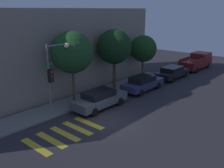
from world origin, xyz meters
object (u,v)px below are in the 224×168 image
at_px(sedan_near_corner, 100,99).
at_px(tree_near_corner, 72,52).
at_px(traffic_light_pole, 54,69).
at_px(tree_midblock, 114,47).
at_px(sedan_middle, 143,83).
at_px(sedan_far_end, 172,72).
at_px(tree_far_end, 143,49).
at_px(pickup_truck, 197,61).

distance_m(sedan_near_corner, tree_near_corner, 4.15).
height_order(traffic_light_pole, tree_near_corner, tree_near_corner).
bearing_deg(tree_midblock, sedan_middle, -60.76).
distance_m(sedan_far_end, tree_far_end, 4.18).
distance_m(sedan_middle, sedan_far_end, 5.65).
xyz_separation_m(traffic_light_pole, tree_midblock, (7.48, 1.10, 0.61)).
height_order(tree_near_corner, tree_midblock, tree_near_corner).
xyz_separation_m(tree_midblock, tree_far_end, (4.68, 0.00, -0.71)).
bearing_deg(traffic_light_pole, sedan_near_corner, -22.48).
xyz_separation_m(sedan_near_corner, tree_far_end, (9.10, 2.36, 2.54)).
bearing_deg(traffic_light_pole, tree_far_end, 5.15).
xyz_separation_m(sedan_near_corner, sedan_middle, (5.74, 0.00, -0.01)).
distance_m(traffic_light_pole, sedan_middle, 9.28).
distance_m(sedan_near_corner, sedan_middle, 5.74).
height_order(pickup_truck, tree_midblock, tree_midblock).
xyz_separation_m(sedan_far_end, pickup_truck, (6.37, 0.00, 0.24)).
bearing_deg(tree_midblock, pickup_truck, -10.05).
bearing_deg(sedan_middle, sedan_far_end, -0.00).
height_order(traffic_light_pole, sedan_near_corner, traffic_light_pole).
xyz_separation_m(sedan_far_end, tree_near_corner, (-11.93, 2.36, 3.40)).
height_order(sedan_near_corner, tree_midblock, tree_midblock).
bearing_deg(sedan_middle, tree_far_end, 35.13).
bearing_deg(sedan_near_corner, pickup_truck, 0.00).
height_order(sedan_far_end, pickup_truck, pickup_truck).
relative_size(traffic_light_pole, tree_midblock, 0.91).
distance_m(sedan_far_end, tree_near_corner, 12.63).
relative_size(traffic_light_pole, pickup_truck, 0.90).
bearing_deg(tree_near_corner, traffic_light_pole, -156.52).
bearing_deg(tree_near_corner, tree_midblock, -0.00).
xyz_separation_m(pickup_truck, tree_midblock, (-13.34, 2.36, 3.04)).
distance_m(sedan_near_corner, sedan_far_end, 11.39).
height_order(sedan_middle, tree_far_end, tree_far_end).
relative_size(sedan_middle, tree_midblock, 0.83).
bearing_deg(sedan_near_corner, tree_near_corner, 102.92).
height_order(tree_midblock, tree_far_end, tree_midblock).
bearing_deg(sedan_middle, traffic_light_pole, 171.80).
bearing_deg(tree_far_end, sedan_middle, -144.87).
bearing_deg(sedan_middle, tree_near_corner, 159.37).
bearing_deg(tree_midblock, traffic_light_pole, -171.66).
xyz_separation_m(sedan_middle, sedan_far_end, (5.65, -0.00, -0.02)).
height_order(sedan_near_corner, pickup_truck, pickup_truck).
bearing_deg(sedan_far_end, tree_far_end, 134.05).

